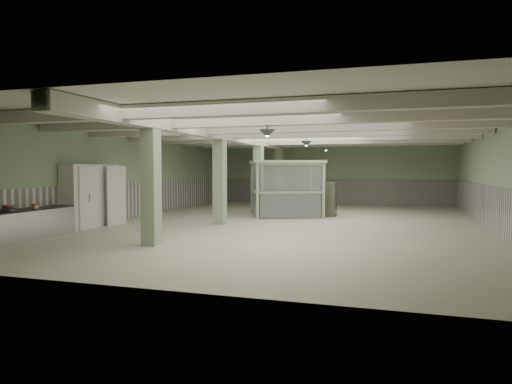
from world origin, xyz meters
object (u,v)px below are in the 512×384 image
(filing_cabinet, at_px, (330,199))
(walkin_cooler, at_px, (91,195))
(prep_counter, at_px, (4,227))
(guard_booth, at_px, (286,178))

(filing_cabinet, bearing_deg, walkin_cooler, -138.60)
(prep_counter, bearing_deg, filing_cabinet, 52.61)
(guard_booth, relative_size, filing_cabinet, 2.57)
(prep_counter, distance_m, filing_cabinet, 12.58)
(walkin_cooler, distance_m, filing_cabinet, 9.85)
(guard_booth, bearing_deg, prep_counter, -143.96)
(walkin_cooler, xyz_separation_m, filing_cabinet, (7.72, 6.11, -0.41))
(filing_cabinet, bearing_deg, guard_booth, -166.93)
(prep_counter, bearing_deg, guard_booth, 59.34)
(prep_counter, xyz_separation_m, guard_booth, (5.72, 9.66, 1.21))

